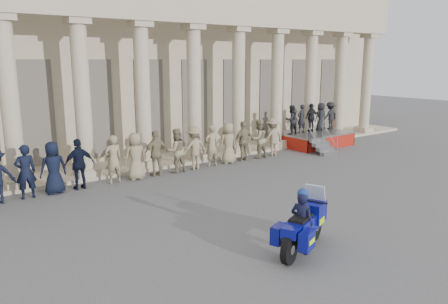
% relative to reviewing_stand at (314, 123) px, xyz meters
% --- Properties ---
extents(ground, '(90.00, 90.00, 0.00)m').
position_rel_reviewing_stand_xyz_m(ground, '(-11.47, -7.38, -1.25)').
color(ground, '#4B4B4E').
rests_on(ground, ground).
extents(building, '(40.00, 12.50, 9.00)m').
position_rel_reviewing_stand_xyz_m(building, '(-11.47, 7.36, 3.28)').
color(building, tan).
rests_on(building, ground).
extents(officer_rank, '(23.83, 0.72, 1.90)m').
position_rel_reviewing_stand_xyz_m(officer_rank, '(-15.13, -0.63, -0.29)').
color(officer_rank, black).
rests_on(officer_rank, ground).
extents(reviewing_stand, '(4.09, 3.77, 2.34)m').
position_rel_reviewing_stand_xyz_m(reviewing_stand, '(0.00, 0.00, 0.00)').
color(reviewing_stand, gray).
rests_on(reviewing_stand, ground).
extents(motorcycle, '(2.31, 1.40, 1.55)m').
position_rel_reviewing_stand_xyz_m(motorcycle, '(-10.79, -9.34, -0.57)').
color(motorcycle, black).
rests_on(motorcycle, ground).
extents(rider, '(0.57, 0.68, 1.68)m').
position_rel_reviewing_stand_xyz_m(rider, '(-10.92, -9.40, -0.41)').
color(rider, black).
rests_on(rider, ground).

